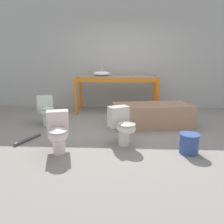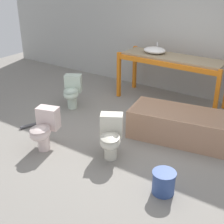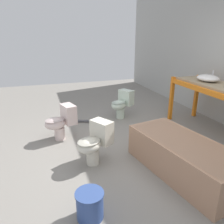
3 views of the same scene
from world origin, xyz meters
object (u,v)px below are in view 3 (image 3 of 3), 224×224
Objects in this scene: bathtub_main at (183,155)px; toilet_near at (95,141)px; sink_basin at (208,78)px; bucket_white at (90,204)px; toilet_far at (61,121)px; toilet_extra at (122,103)px.

bathtub_main is 1.26m from toilet_near.
sink_basin reaches higher than bucket_white.
toilet_near is at bearing 163.02° from bucket_white.
toilet_far is at bearing 171.50° from toilet_near.
toilet_far is at bearing -147.56° from bathtub_main.
bathtub_main is at bearing -28.92° from toilet_extra.
toilet_far is 1.60m from toilet_extra.
bathtub_main is at bearing 29.99° from toilet_near.
toilet_far is (-0.98, -0.38, 0.00)m from toilet_near.
bathtub_main is 2.73× the size of toilet_near.
toilet_near is 2.08× the size of bucket_white.
toilet_extra reaches higher than bucket_white.
toilet_extra is at bearing 170.73° from bathtub_main.
sink_basin is 0.73× the size of toilet_extra.
toilet_far is 0.99× the size of toilet_extra.
toilet_near is 1.01× the size of toilet_far.
bucket_white is at bearing -84.57° from bathtub_main.
toilet_near reaches higher than bathtub_main.
toilet_near is 1.05m from toilet_far.
sink_basin reaches higher than toilet_far.
bucket_white is at bearing -56.62° from toilet_extra.
sink_basin is 0.27× the size of bathtub_main.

